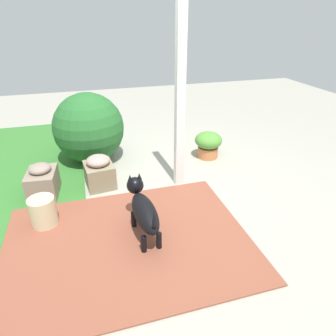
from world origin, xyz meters
The scene contains 9 objects.
ground_plane centered at (0.00, 0.00, 0.00)m, with size 12.00×12.00×0.00m, color #9D9B8D.
brick_path centered at (-0.75, 0.63, 0.01)m, with size 1.80×2.40×0.02m, color brown.
porch_pillar centered at (0.24, -0.22, 1.18)m, with size 0.11×0.11×2.35m, color white.
stone_planter_mid centered at (0.45, 0.79, 0.20)m, with size 0.44×0.40×0.43m.
stone_planter_far centered at (0.43, 1.49, 0.19)m, with size 0.48×0.38×0.43m.
round_shrub centered at (1.29, 0.85, 0.52)m, with size 1.04×1.04×1.04m, color #25612A.
terracotta_pot_broad centered at (0.87, -0.91, 0.23)m, with size 0.42×0.42×0.41m.
dog centered at (-0.67, 0.44, 0.32)m, with size 0.80×0.25×0.55m.
ceramic_urn centered at (-0.22, 1.44, 0.17)m, with size 0.27×0.27×0.33m, color beige.
Camera 1 is at (-3.05, 0.88, 2.05)m, focal length 31.81 mm.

